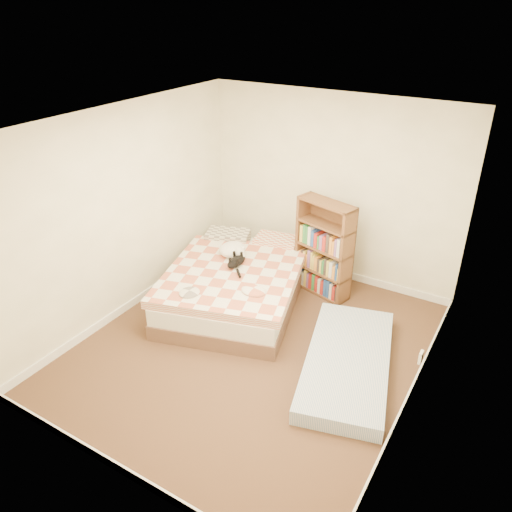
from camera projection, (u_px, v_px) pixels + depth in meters
The scene contains 6 objects.
room at pixel (252, 253), 5.07m from camera, with size 3.51×4.01×2.51m.
bed at pixel (237, 282), 6.37m from camera, with size 2.05×2.48×0.57m.
bookshelf at pixel (324, 258), 6.46m from camera, with size 0.84×0.46×1.28m.
floor_mattress at pixel (347, 362), 5.26m from camera, with size 0.84×1.87×0.17m, color #6E8DB7.
black_cat at pixel (238, 261), 6.23m from camera, with size 0.26×0.57×0.13m.
white_dog at pixel (233, 250), 6.42m from camera, with size 0.45×0.47×0.18m.
Camera 1 is at (2.35, -3.83, 3.53)m, focal length 35.00 mm.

